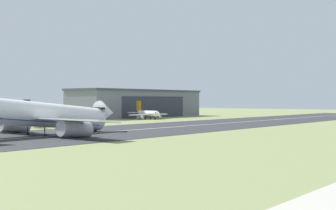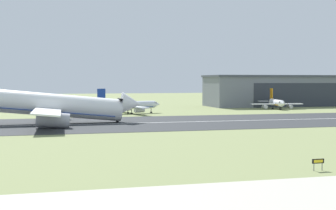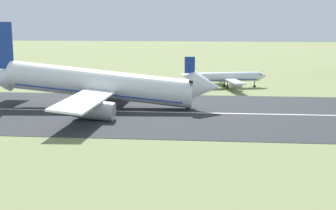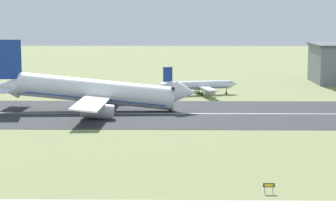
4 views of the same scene
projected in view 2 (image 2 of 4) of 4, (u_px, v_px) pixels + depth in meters
The scene contains 9 objects.
ground_plane at pixel (136, 157), 73.02m from camera, with size 704.38×704.38×0.00m, color #7A8451.
runway_strip at pixel (99, 124), 127.28m from camera, with size 464.38×45.43×0.06m, color #2B2D30.
runway_centreline at pixel (99, 124), 127.28m from camera, with size 417.95×0.70×0.01m, color silver.
taxiway_road at pixel (188, 203), 45.35m from camera, with size 348.29×15.33×0.05m, color #B2AD9E.
hangar_building at pixel (290, 90), 219.68m from camera, with size 79.80×23.97×14.27m.
airplane_landing at pixel (44, 105), 127.47m from camera, with size 55.22×53.40×19.16m.
airplane_parked_west at pixel (276, 103), 192.31m from camera, with size 21.71×17.42×8.48m.
airplane_parked_centre at pixel (129, 105), 166.66m from camera, with size 25.52×23.70×9.05m.
runway_sign at pixel (318, 162), 61.59m from camera, with size 1.73×0.13×1.58m.
Camera 2 is at (-12.96, -15.43, 11.91)m, focal length 50.00 mm.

